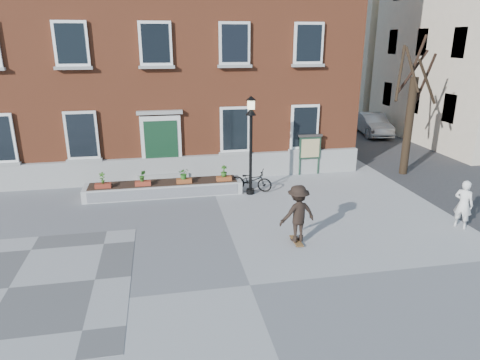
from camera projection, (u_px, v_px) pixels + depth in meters
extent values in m
plane|color=#959698|center=(250.00, 285.00, 10.88)|extent=(100.00, 100.00, 0.00)
cube|color=#525255|center=(9.00, 288.00, 10.75)|extent=(6.00, 6.00, 0.01)
imported|color=black|center=(251.00, 180.00, 17.54)|extent=(1.83, 1.26, 0.91)
imported|color=#ADAFB2|center=(373.00, 124.00, 27.86)|extent=(2.07, 4.38, 1.39)
imported|color=silver|center=(463.00, 204.00, 14.00)|extent=(0.65, 0.71, 1.64)
cube|color=#974629|center=(155.00, 38.00, 21.71)|extent=(18.00, 10.00, 12.00)
cube|color=#9F9E9A|center=(163.00, 170.00, 18.64)|extent=(18.00, 0.24, 1.10)
cube|color=#9E9D99|center=(164.00, 180.00, 18.66)|extent=(2.60, 0.80, 0.20)
cube|color=gray|center=(163.00, 175.00, 18.73)|extent=(2.20, 0.50, 0.20)
cube|color=silver|center=(161.00, 145.00, 18.33)|extent=(1.70, 0.12, 2.50)
cube|color=#13351F|center=(162.00, 147.00, 18.31)|extent=(1.40, 0.06, 2.30)
cube|color=#9A9A95|center=(160.00, 112.00, 17.85)|extent=(1.90, 0.25, 0.15)
cube|color=#979893|center=(2.00, 165.00, 17.28)|extent=(1.44, 0.20, 0.12)
cube|color=silver|center=(82.00, 135.00, 17.57)|extent=(1.30, 0.10, 2.00)
cube|color=black|center=(82.00, 136.00, 17.52)|extent=(1.08, 0.04, 1.78)
cube|color=#9F9F9A|center=(85.00, 161.00, 17.85)|extent=(1.44, 0.20, 0.12)
cube|color=white|center=(71.00, 44.00, 16.44)|extent=(1.30, 0.10, 1.70)
cube|color=black|center=(71.00, 44.00, 16.40)|extent=(1.08, 0.04, 1.48)
cube|color=gray|center=(74.00, 68.00, 16.67)|extent=(1.44, 0.20, 0.12)
cube|color=white|center=(155.00, 43.00, 17.01)|extent=(1.30, 0.10, 1.70)
cube|color=black|center=(155.00, 43.00, 16.97)|extent=(1.08, 0.04, 1.48)
cube|color=#9B9B96|center=(157.00, 67.00, 17.24)|extent=(1.44, 0.20, 0.12)
cube|color=white|center=(235.00, 130.00, 18.71)|extent=(1.30, 0.10, 2.00)
cube|color=black|center=(235.00, 130.00, 18.66)|extent=(1.08, 0.04, 1.78)
cube|color=#A5A5A0|center=(235.00, 153.00, 18.98)|extent=(1.44, 0.20, 0.12)
cube|color=silver|center=(234.00, 43.00, 17.58)|extent=(1.30, 0.10, 1.70)
cube|color=black|center=(235.00, 43.00, 17.53)|extent=(1.08, 0.04, 1.48)
cube|color=#999994|center=(235.00, 66.00, 17.81)|extent=(1.44, 0.20, 0.12)
cube|color=white|center=(305.00, 127.00, 19.27)|extent=(1.30, 0.10, 2.00)
cube|color=black|center=(305.00, 127.00, 19.23)|extent=(1.08, 0.04, 1.78)
cube|color=#A1A19C|center=(304.00, 150.00, 19.55)|extent=(1.44, 0.20, 0.12)
cube|color=white|center=(309.00, 43.00, 18.15)|extent=(1.30, 0.10, 1.70)
cube|color=black|center=(309.00, 43.00, 18.10)|extent=(1.08, 0.04, 1.48)
cube|color=#9C9C97|center=(308.00, 65.00, 18.38)|extent=(1.44, 0.20, 0.12)
cube|color=silver|center=(164.00, 189.00, 17.16)|extent=(6.20, 1.10, 0.50)
cube|color=#B2B2B2|center=(164.00, 193.00, 16.64)|extent=(5.80, 0.02, 0.40)
cube|color=black|center=(164.00, 183.00, 17.09)|extent=(5.80, 0.90, 0.06)
cube|color=maroon|center=(103.00, 186.00, 16.41)|extent=(0.60, 0.25, 0.20)
imported|color=#33641E|center=(102.00, 178.00, 16.31)|extent=(0.24, 0.24, 0.45)
cube|color=#983521|center=(143.00, 184.00, 16.68)|extent=(0.60, 0.25, 0.20)
imported|color=#2F681F|center=(142.00, 176.00, 16.58)|extent=(0.25, 0.25, 0.45)
cube|color=#984921|center=(184.00, 181.00, 16.96)|extent=(0.60, 0.25, 0.20)
imported|color=#2B6C20|center=(184.00, 173.00, 16.86)|extent=(0.40, 0.40, 0.45)
cube|color=#964720|center=(224.00, 179.00, 17.25)|extent=(0.60, 0.25, 0.20)
imported|color=#2B5E1C|center=(224.00, 171.00, 17.14)|extent=(0.25, 0.25, 0.45)
cylinder|color=black|center=(409.00, 127.00, 19.25)|extent=(0.36, 0.36, 4.40)
cylinder|color=black|center=(425.00, 79.00, 18.69)|extent=(0.12, 1.12, 2.23)
cylinder|color=black|center=(412.00, 72.00, 19.03)|extent=(1.18, 0.49, 1.97)
cylinder|color=black|center=(400.00, 73.00, 18.76)|extent=(0.88, 1.14, 2.35)
cylinder|color=black|center=(412.00, 70.00, 18.20)|extent=(0.60, 0.77, 1.90)
cylinder|color=black|center=(427.00, 82.00, 18.06)|extent=(1.39, 0.55, 1.95)
cylinder|color=black|center=(419.00, 54.00, 18.41)|extent=(0.43, 0.48, 1.58)
cube|color=#39393B|center=(364.00, 129.00, 29.80)|extent=(8.00, 36.00, 0.01)
cube|color=beige|center=(394.00, 33.00, 36.29)|extent=(10.00, 11.00, 13.00)
cube|color=black|center=(450.00, 108.00, 22.48)|extent=(0.08, 1.00, 1.50)
cube|color=black|center=(415.00, 100.00, 25.47)|extent=(0.08, 1.00, 1.50)
cube|color=black|center=(388.00, 94.00, 28.46)|extent=(0.08, 1.00, 1.50)
cube|color=black|center=(460.00, 43.00, 21.45)|extent=(0.08, 1.00, 1.50)
cube|color=black|center=(423.00, 42.00, 24.44)|extent=(0.08, 1.00, 1.50)
cube|color=black|center=(393.00, 42.00, 27.42)|extent=(0.08, 1.00, 1.50)
cylinder|color=black|center=(250.00, 191.00, 17.31)|extent=(0.32, 0.32, 0.20)
cylinder|color=black|center=(251.00, 156.00, 16.84)|extent=(0.12, 0.12, 3.20)
cone|color=black|center=(251.00, 111.00, 16.29)|extent=(0.40, 0.40, 0.30)
cube|color=#FEF8BB|center=(251.00, 105.00, 16.21)|extent=(0.24, 0.24, 0.34)
cone|color=black|center=(251.00, 98.00, 16.13)|extent=(0.40, 0.40, 0.16)
cylinder|color=#1A3527|center=(300.00, 156.00, 19.49)|extent=(0.08, 0.08, 1.80)
cylinder|color=#193324|center=(319.00, 155.00, 19.65)|extent=(0.08, 0.08, 1.80)
cube|color=#1A3525|center=(310.00, 148.00, 19.46)|extent=(1.00, 0.10, 1.00)
cube|color=beige|center=(310.00, 148.00, 19.41)|extent=(0.85, 0.02, 0.85)
cube|color=#3B3533|center=(311.00, 136.00, 19.29)|extent=(1.10, 0.16, 0.10)
cube|color=brown|center=(296.00, 241.00, 13.14)|extent=(0.22, 0.78, 0.03)
cylinder|color=black|center=(296.00, 246.00, 12.88)|extent=(0.03, 0.05, 0.05)
cylinder|color=black|center=(302.00, 246.00, 12.91)|extent=(0.03, 0.05, 0.05)
cylinder|color=black|center=(291.00, 238.00, 13.40)|extent=(0.03, 0.05, 0.05)
cylinder|color=black|center=(296.00, 238.00, 13.43)|extent=(0.03, 0.05, 0.05)
imported|color=black|center=(298.00, 214.00, 12.86)|extent=(1.27, 0.89, 1.79)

